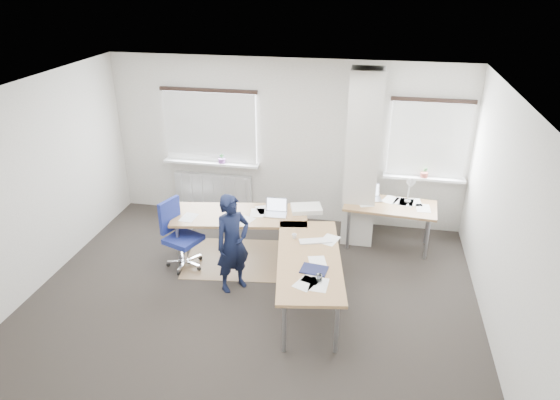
% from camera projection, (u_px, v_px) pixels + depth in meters
% --- Properties ---
extents(ground, '(6.00, 6.00, 0.00)m').
position_uv_depth(ground, '(252.00, 299.00, 6.77)').
color(ground, black).
rests_on(ground, ground).
extents(room_shell, '(6.04, 5.04, 2.82)m').
position_uv_depth(room_shell, '(271.00, 168.00, 6.40)').
color(room_shell, beige).
rests_on(room_shell, ground).
extents(floor_mat, '(1.57, 1.38, 0.01)m').
position_uv_depth(floor_mat, '(233.00, 259.00, 7.69)').
color(floor_mat, '#8D6F4D').
rests_on(floor_mat, ground).
extents(white_crate, '(0.53, 0.40, 0.30)m').
position_uv_depth(white_crate, '(183.00, 216.00, 8.70)').
color(white_crate, white).
rests_on(white_crate, ground).
extents(desk_main, '(2.79, 2.63, 0.96)m').
position_uv_depth(desk_main, '(276.00, 236.00, 6.94)').
color(desk_main, olive).
rests_on(desk_main, ground).
extents(desk_side, '(1.45, 0.81, 1.22)m').
position_uv_depth(desk_side, '(390.00, 207.00, 7.78)').
color(desk_side, olive).
rests_on(desk_side, ground).
extents(task_chair, '(0.60, 0.59, 1.04)m').
position_uv_depth(task_chair, '(182.00, 248.00, 7.41)').
color(task_chair, navy).
rests_on(task_chair, ground).
extents(person, '(0.60, 0.61, 1.41)m').
position_uv_depth(person, '(233.00, 243.00, 6.72)').
color(person, black).
rests_on(person, ground).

